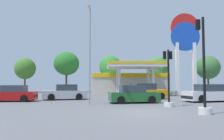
{
  "coord_description": "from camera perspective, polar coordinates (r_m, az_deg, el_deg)",
  "views": [
    {
      "loc": [
        -2.33,
        -12.75,
        1.7
      ],
      "look_at": [
        -1.13,
        14.53,
        3.29
      ],
      "focal_mm": 35.65,
      "sensor_mm": 36.0,
      "label": 1
    }
  ],
  "objects": [
    {
      "name": "car_3",
      "position": [
        22.54,
        -24.07,
        -5.65
      ],
      "size": [
        4.24,
        2.03,
        1.49
      ],
      "color": "black",
      "rests_on": "ground"
    },
    {
      "name": "tree_0",
      "position": [
        41.82,
        -21.38,
        0.36
      ],
      "size": [
        3.6,
        3.6,
        6.1
      ],
      "color": "brown",
      "rests_on": "ground"
    },
    {
      "name": "gas_station",
      "position": [
        36.18,
        4.52,
        -3.01
      ],
      "size": [
        11.96,
        12.36,
        4.43
      ],
      "color": "beige",
      "rests_on": "ground"
    },
    {
      "name": "car_4",
      "position": [
        22.06,
        23.4,
        -5.61
      ],
      "size": [
        4.73,
        2.82,
        1.58
      ],
      "color": "black",
      "rests_on": "ground"
    },
    {
      "name": "car_5",
      "position": [
        19.14,
        5.55,
        -6.37
      ],
      "size": [
        4.38,
        2.31,
        1.5
      ],
      "color": "black",
      "rests_on": "ground"
    },
    {
      "name": "corner_streetlamp",
      "position": [
        17.78,
        -5.75,
        5.98
      ],
      "size": [
        0.24,
        1.48,
        7.71
      ],
      "color": "gray",
      "rests_on": "ground"
    },
    {
      "name": "tree_3",
      "position": [
        41.9,
        11.88,
        0.88
      ],
      "size": [
        3.93,
        3.93,
        6.54
      ],
      "color": "brown",
      "rests_on": "ground"
    },
    {
      "name": "traffic_signal_1",
      "position": [
        16.59,
        14.29,
        -3.89
      ],
      "size": [
        0.7,
        0.71,
        4.12
      ],
      "color": "silver",
      "rests_on": "ground"
    },
    {
      "name": "tree_1",
      "position": [
        41.62,
        -11.58,
        1.62
      ],
      "size": [
        4.63,
        4.63,
        7.4
      ],
      "color": "brown",
      "rests_on": "ground"
    },
    {
      "name": "ground_plane",
      "position": [
        13.08,
        7.91,
        -10.78
      ],
      "size": [
        90.0,
        90.0,
        0.0
      ],
      "primitive_type": "plane",
      "color": "slate",
      "rests_on": "ground"
    },
    {
      "name": "traffic_signal_0",
      "position": [
        13.16,
        22.51,
        -3.88
      ],
      "size": [
        0.71,
        0.71,
        5.35
      ],
      "color": "silver",
      "rests_on": "ground"
    },
    {
      "name": "tree_4",
      "position": [
        44.26,
        23.38,
        0.6
      ],
      "size": [
        4.29,
        4.29,
        6.67
      ],
      "color": "brown",
      "rests_on": "ground"
    },
    {
      "name": "tree_2",
      "position": [
        40.78,
        -0.45,
        0.83
      ],
      "size": [
        3.99,
        3.99,
        6.72
      ],
      "color": "brown",
      "rests_on": "ground"
    },
    {
      "name": "station_pole_sign",
      "position": [
        32.16,
        18.29,
        6.51
      ],
      "size": [
        3.99,
        0.56,
        11.26
      ],
      "color": "white",
      "rests_on": "ground"
    },
    {
      "name": "car_1",
      "position": [
        23.24,
        -11.98,
        -5.72
      ],
      "size": [
        4.64,
        2.8,
        1.55
      ],
      "color": "black",
      "rests_on": "ground"
    },
    {
      "name": "car_0",
      "position": [
        23.68,
        8.35,
        -5.61
      ],
      "size": [
        4.93,
        2.99,
        1.65
      ],
      "color": "black",
      "rests_on": "ground"
    }
  ]
}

